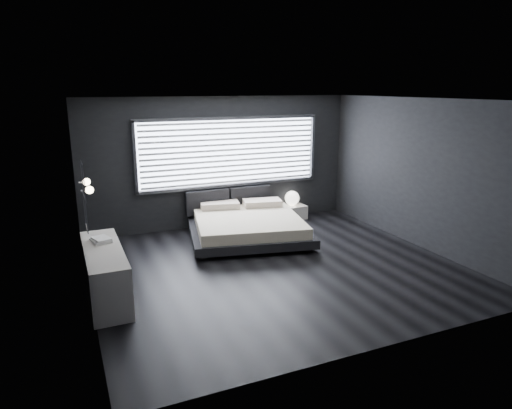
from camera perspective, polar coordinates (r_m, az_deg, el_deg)
name	(u,v)px	position (r m, az deg, el deg)	size (l,w,h in m)	color
room	(277,187)	(7.48, 2.59, 2.20)	(6.04, 6.00, 2.80)	black
window	(231,152)	(9.97, -3.18, 6.54)	(4.14, 0.09, 1.52)	white
headboard	(229,200)	(10.09, -3.38, 0.61)	(1.96, 0.16, 0.52)	black
sconce_near	(89,190)	(6.77, -20.12, 1.72)	(0.18, 0.11, 0.11)	silver
sconce_far	(86,182)	(7.36, -20.43, 2.66)	(0.18, 0.11, 0.11)	silver
wall_art_upper	(83,181)	(6.13, -20.79, 2.77)	(0.01, 0.48, 0.48)	#47474C
wall_art_lower	(85,212)	(6.48, -20.55, -0.89)	(0.01, 0.48, 0.48)	#47474C
bed	(248,225)	(9.23, -1.05, -2.60)	(2.70, 2.62, 0.60)	black
nightstand	(293,212)	(10.68, 4.63, -0.91)	(0.54, 0.45, 0.32)	silver
orb_lamp	(292,198)	(10.61, 4.53, 0.81)	(0.33, 0.33, 0.33)	white
dresser	(105,273)	(7.05, -18.33, -8.09)	(0.53, 1.87, 0.75)	silver
book_stack	(101,240)	(7.21, -18.81, -4.19)	(0.32, 0.38, 0.07)	white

